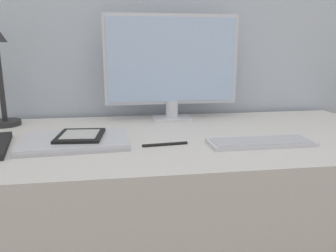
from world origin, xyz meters
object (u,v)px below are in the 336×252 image
at_px(keyboard, 260,142).
at_px(ereader, 80,135).
at_px(laptop, 76,141).
at_px(pen, 165,144).
at_px(monitor, 172,64).

bearing_deg(keyboard, ereader, 169.84).
height_order(keyboard, laptop, laptop).
relative_size(laptop, ereader, 1.94).
distance_m(keyboard, ereader, 0.59).
bearing_deg(keyboard, laptop, 171.39).
relative_size(ereader, pen, 1.21).
relative_size(keyboard, laptop, 0.98).
xyz_separation_m(monitor, keyboard, (0.22, -0.42, -0.23)).
bearing_deg(laptop, ereader, 43.69).
height_order(keyboard, pen, keyboard).
bearing_deg(laptop, monitor, 41.65).
bearing_deg(pen, ereader, 164.62).
distance_m(ereader, pen, 0.28).
relative_size(monitor, ereader, 3.16).
xyz_separation_m(laptop, ereader, (0.01, 0.01, 0.01)).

